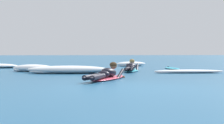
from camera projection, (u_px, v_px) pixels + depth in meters
name	position (u px, v px, depth m)	size (l,w,h in m)	color
ground_plane	(101.00, 68.00, 17.66)	(120.00, 120.00, 0.00)	#235B84
surfer_near	(107.00, 75.00, 10.05)	(1.54, 2.56, 0.54)	#E54C66
surfer_far	(131.00, 68.00, 14.30)	(1.08, 2.56, 0.55)	#2DB2D1
drifting_surfboard	(172.00, 68.00, 16.22)	(0.59, 1.99, 0.16)	#2DB2D1
whitewater_front	(189.00, 71.00, 13.18)	(2.69, 0.68, 0.13)	white
whitewater_mid_left	(33.00, 68.00, 14.08)	(1.82, 1.16, 0.29)	white
whitewater_back	(68.00, 70.00, 12.96)	(3.03, 1.11, 0.29)	white
whitewater_far_band	(131.00, 64.00, 19.34)	(1.87, 1.21, 0.26)	white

